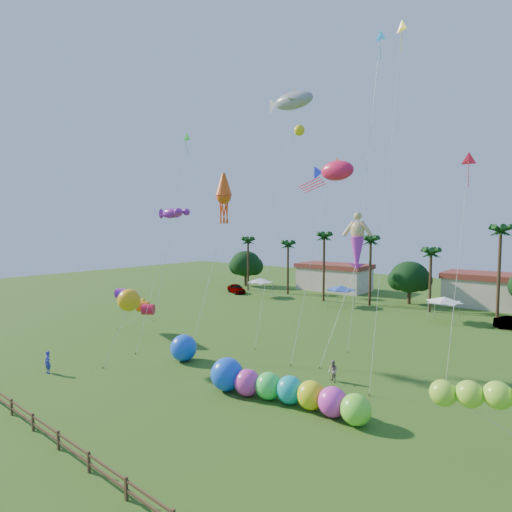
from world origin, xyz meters
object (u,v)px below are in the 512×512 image
Objects in this scene: caterpillar_inflatable at (279,388)px; blue_ball at (184,348)px; spectator_a at (48,362)px; car_a at (236,289)px; spectator_b at (333,371)px.

caterpillar_inflatable is 5.01× the size of blue_ball.
car_a is at bearing 110.08° from spectator_a.
spectator_a is at bearing -165.24° from caterpillar_inflatable.
caterpillar_inflatable reaches higher than spectator_a.
spectator_b is 5.44m from caterpillar_inflatable.
spectator_a is at bearing -125.03° from blue_ball.
blue_ball is (-11.03, 1.56, 0.16)m from caterpillar_inflatable.
car_a is 35.49m from blue_ball.
caterpillar_inflatable is (-1.02, -5.34, 0.17)m from spectator_b.
spectator_a is (14.08, -37.81, 0.08)m from car_a.
spectator_a reaches higher than spectator_b.
car_a is 41.00m from spectator_b.
spectator_a reaches higher than car_a.
spectator_b is 0.14× the size of caterpillar_inflatable.
blue_ball reaches higher than spectator_a.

